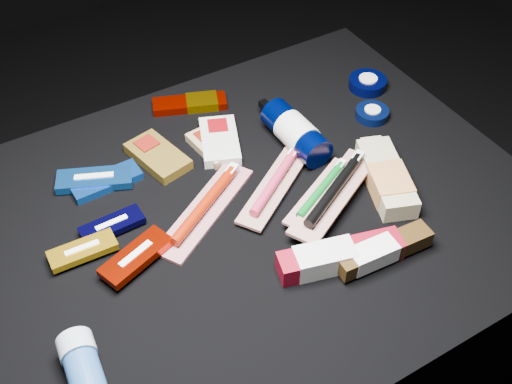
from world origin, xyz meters
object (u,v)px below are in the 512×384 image
bodywash_bottle (387,179)px  toothpaste_carton_red (335,257)px  lotion_bottle (296,133)px  deodorant_stick (85,373)px

bodywash_bottle → toothpaste_carton_red: size_ratio=0.93×
lotion_bottle → toothpaste_carton_red: (-0.11, -0.28, -0.01)m
lotion_bottle → deodorant_stick: (-0.52, -0.27, -0.01)m
bodywash_bottle → deodorant_stick: (-0.60, -0.09, 0.01)m
lotion_bottle → deodorant_stick: 0.58m
lotion_bottle → bodywash_bottle: size_ratio=1.02×
deodorant_stick → lotion_bottle: bearing=33.0°
bodywash_bottle → toothpaste_carton_red: 0.21m
deodorant_stick → toothpaste_carton_red: bearing=4.7°
lotion_bottle → bodywash_bottle: (0.08, -0.18, -0.01)m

